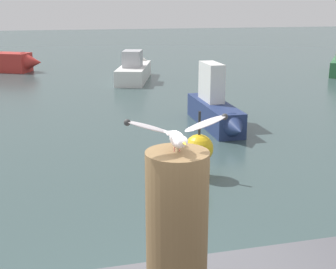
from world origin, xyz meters
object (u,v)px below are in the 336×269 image
object	(u,v)px
seagull	(178,134)
channel_buoy	(199,154)
boat_white	(135,69)
boat_navy	(216,108)
mooring_post	(177,231)

from	to	relation	value
seagull	channel_buoy	xyz separation A→B (m)	(1.90, 5.32, -2.00)
seagull	boat_white	xyz separation A→B (m)	(2.92, 17.82, -2.05)
seagull	boat_navy	xyz separation A→B (m)	(3.53, 8.85, -1.95)
mooring_post	seagull	distance (m)	0.70
boat_white	mooring_post	bearing A→B (deg)	-99.29
channel_buoy	mooring_post	bearing A→B (deg)	-109.67
seagull	boat_white	world-z (taller)	seagull
boat_navy	channel_buoy	world-z (taller)	boat_navy
boat_white	boat_navy	distance (m)	8.99
seagull	boat_white	distance (m)	18.17
boat_white	channel_buoy	world-z (taller)	boat_white
mooring_post	boat_navy	distance (m)	9.60
mooring_post	boat_navy	size ratio (longest dim) A/B	0.32
boat_white	channel_buoy	distance (m)	12.54
boat_navy	mooring_post	bearing A→B (deg)	-111.77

